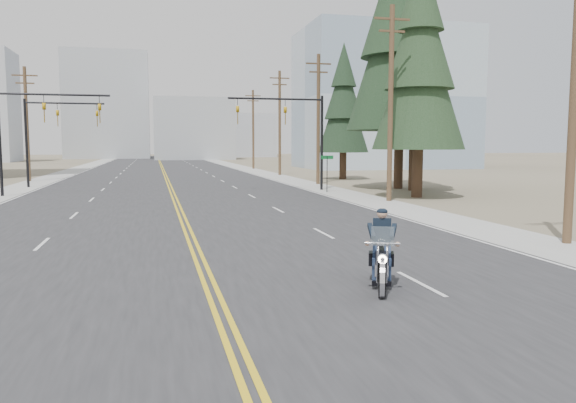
# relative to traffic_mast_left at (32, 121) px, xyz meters

# --- Properties ---
(ground_plane) EXTENTS (400.00, 400.00, 0.00)m
(ground_plane) POSITION_rel_traffic_mast_left_xyz_m (8.98, -32.00, -4.94)
(ground_plane) COLOR #776D56
(ground_plane) RESTS_ON ground
(road) EXTENTS (20.00, 200.00, 0.01)m
(road) POSITION_rel_traffic_mast_left_xyz_m (8.98, 38.00, -4.93)
(road) COLOR #303033
(road) RESTS_ON ground
(sidewalk_left) EXTENTS (3.00, 200.00, 0.01)m
(sidewalk_left) POSITION_rel_traffic_mast_left_xyz_m (-2.52, 38.00, -4.93)
(sidewalk_left) COLOR #A5A5A0
(sidewalk_left) RESTS_ON ground
(sidewalk_right) EXTENTS (3.00, 200.00, 0.01)m
(sidewalk_right) POSITION_rel_traffic_mast_left_xyz_m (20.48, 38.00, -4.93)
(sidewalk_right) COLOR #A5A5A0
(sidewalk_right) RESTS_ON ground
(traffic_mast_left) EXTENTS (7.10, 0.26, 7.00)m
(traffic_mast_left) POSITION_rel_traffic_mast_left_xyz_m (0.00, 0.00, 0.00)
(traffic_mast_left) COLOR black
(traffic_mast_left) RESTS_ON ground
(traffic_mast_right) EXTENTS (7.10, 0.26, 7.00)m
(traffic_mast_right) POSITION_rel_traffic_mast_left_xyz_m (17.95, 0.00, 0.00)
(traffic_mast_right) COLOR black
(traffic_mast_right) RESTS_ON ground
(traffic_mast_far) EXTENTS (6.10, 0.26, 7.00)m
(traffic_mast_far) POSITION_rel_traffic_mast_left_xyz_m (-0.33, 8.00, -0.06)
(traffic_mast_far) COLOR black
(traffic_mast_far) RESTS_ON ground
(street_sign) EXTENTS (0.90, 0.06, 2.62)m
(street_sign) POSITION_rel_traffic_mast_left_xyz_m (19.78, -2.00, -3.13)
(street_sign) COLOR black
(street_sign) RESTS_ON ground
(utility_pole_a) EXTENTS (2.20, 0.30, 11.00)m
(utility_pole_a) POSITION_rel_traffic_mast_left_xyz_m (21.48, -24.00, 0.79)
(utility_pole_a) COLOR brown
(utility_pole_a) RESTS_ON ground
(utility_pole_b) EXTENTS (2.20, 0.30, 11.50)m
(utility_pole_b) POSITION_rel_traffic_mast_left_xyz_m (21.48, -9.00, 1.05)
(utility_pole_b) COLOR brown
(utility_pole_b) RESTS_ON ground
(utility_pole_c) EXTENTS (2.20, 0.30, 11.00)m
(utility_pole_c) POSITION_rel_traffic_mast_left_xyz_m (21.48, 6.00, 0.79)
(utility_pole_c) COLOR brown
(utility_pole_c) RESTS_ON ground
(utility_pole_d) EXTENTS (2.20, 0.30, 11.50)m
(utility_pole_d) POSITION_rel_traffic_mast_left_xyz_m (21.48, 21.00, 1.05)
(utility_pole_d) COLOR brown
(utility_pole_d) RESTS_ON ground
(utility_pole_e) EXTENTS (2.20, 0.30, 11.00)m
(utility_pole_e) POSITION_rel_traffic_mast_left_xyz_m (21.48, 38.00, 0.79)
(utility_pole_e) COLOR brown
(utility_pole_e) RESTS_ON ground
(utility_pole_left) EXTENTS (2.20, 0.30, 10.50)m
(utility_pole_left) POSITION_rel_traffic_mast_left_xyz_m (-3.52, 16.00, 0.54)
(utility_pole_left) COLOR brown
(utility_pole_left) RESTS_ON ground
(glass_building) EXTENTS (24.00, 16.00, 20.00)m
(glass_building) POSITION_rel_traffic_mast_left_xyz_m (40.98, 38.00, 5.06)
(glass_building) COLOR #9EB5CC
(glass_building) RESTS_ON ground
(haze_bldg_b) EXTENTS (18.00, 14.00, 14.00)m
(haze_bldg_b) POSITION_rel_traffic_mast_left_xyz_m (16.98, 93.00, 2.06)
(haze_bldg_b) COLOR #ADB2B7
(haze_bldg_b) RESTS_ON ground
(haze_bldg_c) EXTENTS (16.00, 12.00, 18.00)m
(haze_bldg_c) POSITION_rel_traffic_mast_left_xyz_m (48.98, 78.00, 4.06)
(haze_bldg_c) COLOR #B7BCC6
(haze_bldg_c) RESTS_ON ground
(haze_bldg_d) EXTENTS (20.00, 15.00, 26.00)m
(haze_bldg_d) POSITION_rel_traffic_mast_left_xyz_m (-3.02, 108.00, 8.06)
(haze_bldg_d) COLOR #ADB2B7
(haze_bldg_d) RESTS_ON ground
(haze_bldg_e) EXTENTS (14.00, 14.00, 12.00)m
(haze_bldg_e) POSITION_rel_traffic_mast_left_xyz_m (33.98, 118.00, 1.06)
(haze_bldg_e) COLOR #B7BCC6
(haze_bldg_e) RESTS_ON ground
(motorcyclist) EXTENTS (1.85, 2.61, 1.87)m
(motorcyclist) POSITION_rel_traffic_mast_left_xyz_m (12.92, -28.08, -4.00)
(motorcyclist) COLOR black
(motorcyclist) RESTS_ON ground
(conifer_near) EXTENTS (5.85, 5.85, 15.49)m
(conifer_near) POSITION_rel_traffic_mast_left_xyz_m (24.27, -7.04, 3.96)
(conifer_near) COLOR #382619
(conifer_near) RESTS_ON ground
(conifer_mid) EXTENTS (5.90, 5.90, 15.74)m
(conifer_mid) POSITION_rel_traffic_mast_left_xyz_m (26.51, -1.90, 4.09)
(conifer_mid) COLOR #382619
(conifer_mid) RESTS_ON ground
(conifer_tall) EXTENTS (8.10, 8.10, 22.50)m
(conifer_tall) POSITION_rel_traffic_mast_left_xyz_m (26.22, 0.09, 7.99)
(conifer_tall) COLOR #382619
(conifer_tall) RESTS_ON ground
(conifer_far) EXTENTS (4.96, 4.96, 13.27)m
(conifer_far) POSITION_rel_traffic_mast_left_xyz_m (25.95, 12.41, 2.68)
(conifer_far) COLOR #382619
(conifer_far) RESTS_ON ground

